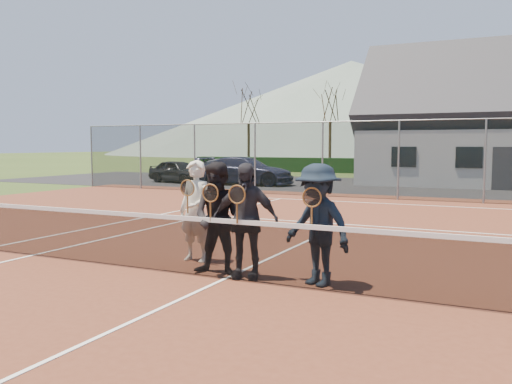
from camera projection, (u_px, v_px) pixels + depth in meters
ground at (424, 188)px, 26.30m from camera, size 220.00×220.00×0.00m
court_surface at (224, 280)px, 8.35m from camera, size 30.00×30.00×0.02m
tarmac_carpark at (344, 185)px, 28.03m from camera, size 40.00×12.00×0.01m
hedge_row at (451, 167)px, 37.03m from camera, size 40.00×1.20×1.10m
hill_west at (351, 109)px, 103.65m from camera, size 110.00×110.00×18.00m
car_a at (178, 171)px, 29.76m from camera, size 3.97×2.34×1.27m
car_b at (229, 171)px, 29.31m from camera, size 4.24×2.94×1.33m
car_c at (246, 171)px, 28.10m from camera, size 5.20×2.46×1.47m
court_markings at (224, 279)px, 8.34m from camera, size 11.03×23.83×0.01m
tennis_net at (224, 246)px, 8.30m from camera, size 11.68×0.08×1.10m
perimeter_fence at (399, 160)px, 20.33m from camera, size 30.07×0.07×3.02m
tree_a at (249, 99)px, 44.38m from camera, size 3.20×3.20×7.77m
tree_b at (330, 96)px, 41.35m from camera, size 3.20×3.20×7.77m
tree_c at (487, 90)px, 36.61m from camera, size 3.20×3.20×7.77m
player_a at (196, 211)px, 9.60m from camera, size 0.68×0.51×1.80m
player_b at (219, 219)px, 8.61m from camera, size 0.96×0.79×1.80m
player_c at (245, 221)px, 8.38m from camera, size 1.12×0.65×1.80m
player_d at (318, 225)px, 7.94m from camera, size 1.33×1.05×1.80m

